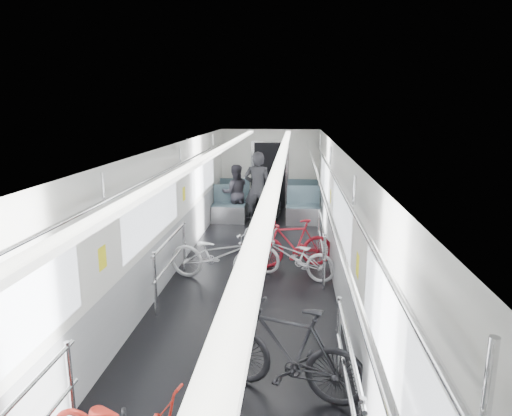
{
  "coord_description": "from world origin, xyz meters",
  "views": [
    {
      "loc": [
        0.75,
        -6.9,
        3.08
      ],
      "look_at": [
        0.0,
        1.93,
        1.1
      ],
      "focal_mm": 32.0,
      "sensor_mm": 36.0,
      "label": 1
    }
  ],
  "objects": [
    {
      "name": "bike_left_far",
      "position": [
        -0.6,
        0.81,
        0.48
      ],
      "size": [
        1.89,
        0.94,
        0.95
      ],
      "primitive_type": "imported",
      "rotation": [
        0.0,
        0.0,
        1.39
      ],
      "color": "silver",
      "rests_on": "floor"
    },
    {
      "name": "person_seated",
      "position": [
        -0.84,
        5.22,
        0.77
      ],
      "size": [
        0.85,
        0.72,
        1.54
      ],
      "primitive_type": "imported",
      "rotation": [
        0.0,
        0.0,
        3.33
      ],
      "color": "#302E36",
      "rests_on": "floor"
    },
    {
      "name": "car_shell",
      "position": [
        0.0,
        1.78,
        1.13
      ],
      "size": [
        3.02,
        14.01,
        2.41
      ],
      "color": "black",
      "rests_on": "ground"
    },
    {
      "name": "bike_right_far",
      "position": [
        0.75,
        1.61,
        0.48
      ],
      "size": [
        1.64,
        0.78,
        0.95
      ],
      "primitive_type": "imported",
      "rotation": [
        0.0,
        0.0,
        -1.35
      ],
      "color": "maroon",
      "rests_on": "floor"
    },
    {
      "name": "bike_aisle",
      "position": [
        0.12,
        4.8,
        0.45
      ],
      "size": [
        1.1,
        1.81,
        0.9
      ],
      "primitive_type": "imported",
      "rotation": [
        0.0,
        0.0,
        -0.31
      ],
      "color": "black",
      "rests_on": "floor"
    },
    {
      "name": "person_standing",
      "position": [
        -0.2,
        4.8,
        0.97
      ],
      "size": [
        0.72,
        0.49,
        1.95
      ],
      "primitive_type": "imported",
      "rotation": [
        0.0,
        0.0,
        3.11
      ],
      "color": "black",
      "rests_on": "floor"
    },
    {
      "name": "bike_right_mid",
      "position": [
        0.74,
        1.01,
        0.42
      ],
      "size": [
        1.69,
        1.07,
        0.84
      ],
      "primitive_type": "imported",
      "rotation": [
        0.0,
        0.0,
        -1.92
      ],
      "color": "#B2B2B7",
      "rests_on": "floor"
    },
    {
      "name": "bike_right_near",
      "position": [
        0.71,
        -2.44,
        0.52
      ],
      "size": [
        1.8,
        1.01,
        1.04
      ],
      "primitive_type": "imported",
      "rotation": [
        0.0,
        0.0,
        -1.89
      ],
      "color": "black",
      "rests_on": "floor"
    }
  ]
}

